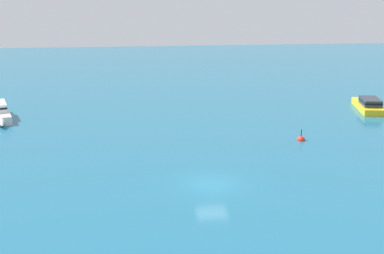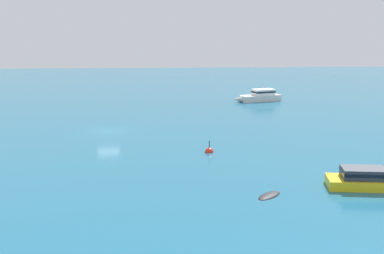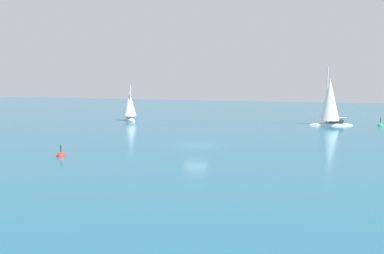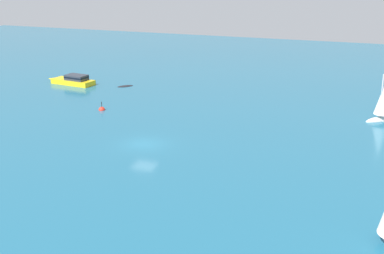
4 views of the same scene
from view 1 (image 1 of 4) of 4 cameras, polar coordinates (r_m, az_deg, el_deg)
The scene contains 3 objects.
ground_plane at distance 44.84m, azimuth 2.05°, elevation -5.91°, with size 162.46×162.46×0.00m, color #1E607F.
motor_cruiser_1 at distance 71.15m, azimuth 17.70°, elevation 2.23°, with size 8.65×3.51×1.56m.
channel_buoy at distance 56.96m, azimuth 11.13°, elevation -1.34°, with size 0.86×0.86×1.55m.
Camera 1 is at (-41.17, 5.61, 16.85)m, focal length 51.89 mm.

